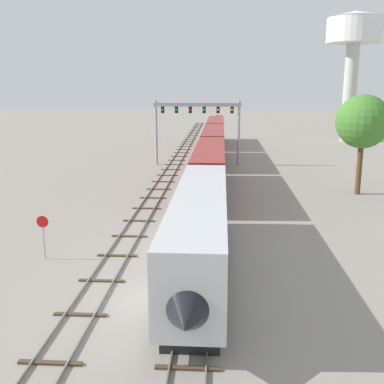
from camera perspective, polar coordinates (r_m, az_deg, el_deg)
ground_plane at (r=24.72m, az=-4.23°, el=-13.05°), size 400.00×400.00×0.00m
track_main at (r=82.71m, az=2.86°, el=5.42°), size 2.60×200.00×0.16m
track_near at (r=63.28m, az=-2.43°, el=3.12°), size 2.60×160.00×0.16m
passenger_train at (r=57.74m, az=2.49°, el=4.72°), size 3.04×83.13×4.80m
signal_gantry at (r=64.59m, az=0.65°, el=9.14°), size 12.10×0.49×8.96m
water_tower at (r=99.32m, az=19.35°, el=17.51°), size 10.71×10.71×24.98m
stop_sign at (r=30.75m, az=-17.90°, el=-4.63°), size 0.76×0.08×2.88m
trackside_tree_left at (r=49.43m, az=20.35°, el=8.10°), size 5.34×5.34×10.07m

